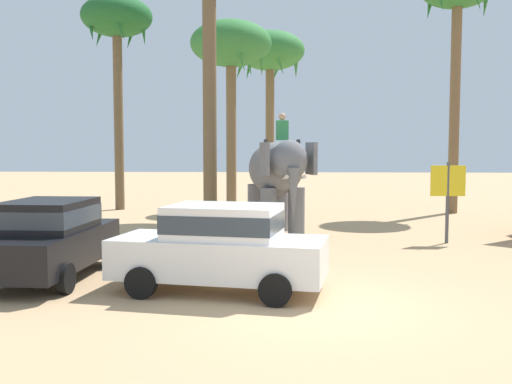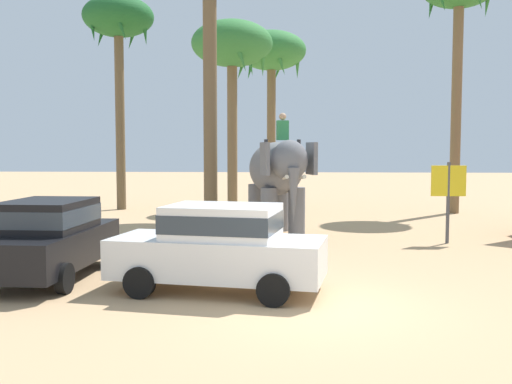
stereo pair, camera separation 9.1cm
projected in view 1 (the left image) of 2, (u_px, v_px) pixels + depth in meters
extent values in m
plane|color=tan|center=(311.00, 309.00, 10.08)|extent=(120.00, 120.00, 0.00)
cube|color=white|center=(219.00, 257.00, 11.26)|extent=(4.33, 2.36, 0.76)
cube|color=white|center=(224.00, 221.00, 11.19)|extent=(2.33, 1.89, 0.64)
cube|color=#2D3842|center=(224.00, 221.00, 11.19)|extent=(2.35, 1.91, 0.35)
cylinder|color=black|center=(141.00, 283.00, 10.73)|extent=(0.62, 0.28, 0.60)
cylinder|color=black|center=(173.00, 265.00, 12.39)|extent=(0.62, 0.28, 0.60)
cylinder|color=black|center=(275.00, 290.00, 10.18)|extent=(0.62, 0.28, 0.60)
cylinder|color=black|center=(291.00, 270.00, 11.84)|extent=(0.62, 0.28, 0.60)
cube|color=black|center=(51.00, 247.00, 12.38)|extent=(1.81, 4.14, 0.76)
cube|color=black|center=(48.00, 215.00, 12.23)|extent=(1.62, 2.14, 0.64)
cube|color=#2D3842|center=(48.00, 215.00, 12.23)|extent=(1.64, 2.16, 0.35)
cylinder|color=black|center=(40.00, 254.00, 13.74)|extent=(0.20, 0.60, 0.60)
cylinder|color=black|center=(110.00, 255.00, 13.61)|extent=(0.20, 0.60, 0.60)
cylinder|color=black|center=(66.00, 279.00, 11.08)|extent=(0.20, 0.60, 0.60)
ellipsoid|color=slate|center=(275.00, 169.00, 18.61)|extent=(2.38, 3.42, 1.70)
cylinder|color=slate|center=(296.00, 213.00, 17.91)|extent=(0.52, 0.52, 1.60)
cylinder|color=slate|center=(269.00, 214.00, 17.71)|extent=(0.52, 0.52, 1.60)
cylinder|color=slate|center=(280.00, 207.00, 19.71)|extent=(0.52, 0.52, 1.60)
cylinder|color=slate|center=(255.00, 208.00, 19.52)|extent=(0.52, 0.52, 1.60)
ellipsoid|color=slate|center=(289.00, 160.00, 17.01)|extent=(1.33, 1.26, 1.20)
cube|color=slate|center=(311.00, 158.00, 17.26)|extent=(0.33, 0.80, 0.96)
cube|color=slate|center=(265.00, 159.00, 16.94)|extent=(0.33, 0.80, 0.96)
cone|color=slate|center=(293.00, 195.00, 16.65)|extent=(0.44, 0.44, 1.60)
cone|color=beige|center=(302.00, 178.00, 16.71)|extent=(0.27, 0.57, 0.21)
cone|color=beige|center=(284.00, 178.00, 16.60)|extent=(0.27, 0.57, 0.21)
cube|color=#338C4C|center=(282.00, 130.00, 17.70)|extent=(0.39, 0.32, 0.60)
sphere|color=tan|center=(282.00, 117.00, 17.66)|extent=(0.22, 0.22, 0.22)
cylinder|color=#333338|center=(298.00, 148.00, 17.85)|extent=(0.12, 0.12, 0.55)
cylinder|color=#333338|center=(266.00, 148.00, 17.62)|extent=(0.12, 0.12, 0.55)
cylinder|color=brown|center=(210.00, 88.00, 18.12)|extent=(0.43, 0.43, 9.36)
cylinder|color=brown|center=(231.00, 134.00, 22.95)|extent=(0.40, 0.40, 6.72)
ellipsoid|color=#337A38|center=(231.00, 43.00, 22.69)|extent=(3.20, 3.20, 1.80)
cone|color=#337A38|center=(261.00, 56.00, 22.66)|extent=(0.40, 0.92, 1.64)
cone|color=#337A38|center=(243.00, 61.00, 23.84)|extent=(0.91, 0.57, 1.67)
cone|color=#337A38|center=(209.00, 59.00, 23.48)|extent=(0.73, 0.83, 1.69)
cone|color=#337A38|center=(204.00, 54.00, 22.07)|extent=(0.73, 0.83, 1.69)
cone|color=#337A38|center=(238.00, 51.00, 21.57)|extent=(0.91, 0.57, 1.67)
cylinder|color=brown|center=(270.00, 132.00, 26.94)|extent=(0.41, 0.41, 7.12)
ellipsoid|color=#337A38|center=(270.00, 50.00, 26.67)|extent=(3.20, 3.20, 1.80)
cone|color=#337A38|center=(296.00, 61.00, 26.64)|extent=(0.40, 0.92, 1.64)
cone|color=#337A38|center=(278.00, 65.00, 27.82)|extent=(0.91, 0.57, 1.67)
cone|color=#337A38|center=(250.00, 64.00, 27.46)|extent=(0.73, 0.83, 1.69)
cone|color=#337A38|center=(248.00, 59.00, 26.05)|extent=(0.73, 0.83, 1.69)
cone|color=#337A38|center=(278.00, 57.00, 25.55)|extent=(0.91, 0.57, 1.67)
cylinder|color=brown|center=(119.00, 116.00, 26.42)|extent=(0.42, 0.42, 8.57)
ellipsoid|color=#1E5B28|center=(117.00, 16.00, 26.09)|extent=(3.20, 3.20, 1.80)
cone|color=#1E5B28|center=(143.00, 27.00, 26.07)|extent=(0.40, 0.92, 1.64)
cone|color=#1E5B28|center=(132.00, 33.00, 27.25)|extent=(0.91, 0.57, 1.67)
cone|color=#1E5B28|center=(101.00, 31.00, 26.88)|extent=(0.73, 0.83, 1.69)
cone|color=#1E5B28|center=(91.00, 24.00, 25.48)|extent=(0.73, 0.83, 1.69)
cone|color=#1E5B28|center=(118.00, 22.00, 24.98)|extent=(0.91, 0.57, 1.67)
cylinder|color=brown|center=(455.00, 103.00, 24.88)|extent=(0.43, 0.43, 9.48)
cone|color=#286B2D|center=(458.00, 5.00, 25.67)|extent=(0.91, 0.57, 1.67)
cone|color=#286B2D|center=(430.00, 3.00, 25.31)|extent=(0.73, 0.83, 1.69)
cylinder|color=#4C4C51|center=(447.00, 203.00, 17.05)|extent=(0.10, 0.10, 2.40)
cube|color=yellow|center=(448.00, 181.00, 17.00)|extent=(1.00, 0.08, 0.90)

